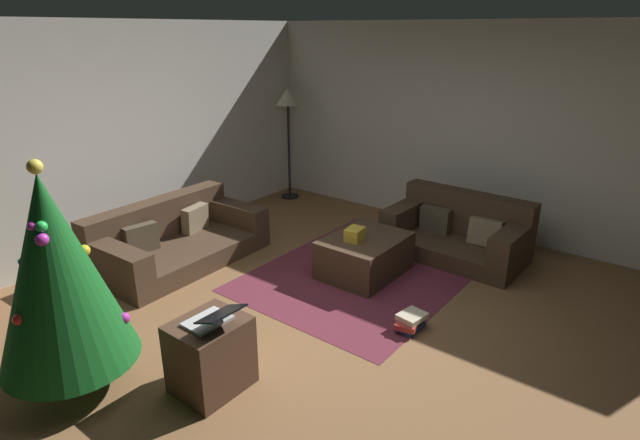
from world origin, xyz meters
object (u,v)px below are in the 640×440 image
(couch_right, at_px, (459,232))
(book_stack, at_px, (410,321))
(ottoman, at_px, (365,255))
(side_table, at_px, (211,355))
(gift_box, at_px, (355,234))
(corner_lamp, at_px, (288,105))
(couch_left, at_px, (175,239))
(christmas_tree, at_px, (56,272))
(tv_remote, at_px, (352,236))
(laptop, at_px, (213,318))

(couch_right, relative_size, book_stack, 4.85)
(ottoman, distance_m, side_table, 2.28)
(gift_box, distance_m, corner_lamp, 3.02)
(ottoman, xyz_separation_m, side_table, (-2.27, -0.15, 0.07))
(gift_box, bearing_deg, side_table, -174.78)
(couch_left, height_order, christmas_tree, christmas_tree)
(couch_left, bearing_deg, side_table, 56.94)
(tv_remote, xyz_separation_m, book_stack, (-0.60, -1.04, -0.35))
(gift_box, bearing_deg, book_stack, -119.25)
(ottoman, xyz_separation_m, gift_box, (-0.13, 0.05, 0.28))
(side_table, distance_m, corner_lamp, 4.70)
(couch_left, distance_m, book_stack, 2.86)
(book_stack, bearing_deg, corner_lamp, 56.55)
(couch_left, relative_size, side_table, 3.49)
(gift_box, relative_size, christmas_tree, 0.12)
(couch_right, height_order, laptop, laptop)
(side_table, relative_size, book_stack, 1.70)
(book_stack, bearing_deg, side_table, 154.03)
(couch_right, bearing_deg, laptop, 85.21)
(side_table, xyz_separation_m, corner_lamp, (3.78, 2.54, 1.15))
(side_table, bearing_deg, gift_box, 5.22)
(gift_box, xyz_separation_m, laptop, (-2.14, -0.25, 0.12))
(ottoman, relative_size, gift_box, 4.48)
(gift_box, bearing_deg, corner_lamp, 54.92)
(couch_right, distance_m, side_table, 3.39)
(book_stack, bearing_deg, christmas_tree, 143.93)
(gift_box, relative_size, laptop, 0.54)
(side_table, bearing_deg, book_stack, -25.97)
(tv_remote, bearing_deg, couch_left, 126.41)
(ottoman, distance_m, laptop, 2.31)
(christmas_tree, bearing_deg, side_table, -53.85)
(book_stack, height_order, corner_lamp, corner_lamp)
(couch_right, distance_m, laptop, 3.40)
(side_table, bearing_deg, couch_left, 58.98)
(laptop, bearing_deg, couch_left, 59.67)
(couch_left, relative_size, laptop, 5.05)
(tv_remote, height_order, christmas_tree, christmas_tree)
(gift_box, xyz_separation_m, side_table, (-2.14, -0.20, -0.21))
(couch_left, height_order, tv_remote, couch_left)
(couch_left, bearing_deg, laptop, 57.63)
(couch_left, xyz_separation_m, book_stack, (0.36, -2.83, -0.17))
(tv_remote, xyz_separation_m, christmas_tree, (-2.79, 0.55, 0.50))
(couch_right, height_order, side_table, couch_right)
(laptop, relative_size, book_stack, 1.17)
(ottoman, bearing_deg, side_table, -176.22)
(ottoman, height_order, christmas_tree, christmas_tree)
(ottoman, relative_size, book_stack, 2.86)
(laptop, bearing_deg, gift_box, 6.76)
(gift_box, xyz_separation_m, corner_lamp, (1.65, 2.35, 0.94))
(tv_remote, height_order, corner_lamp, corner_lamp)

